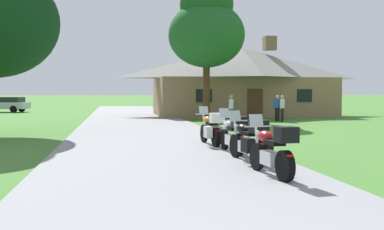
# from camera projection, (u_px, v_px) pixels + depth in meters

# --- Properties ---
(ground_plane) EXTENTS (500.00, 500.00, 0.00)m
(ground_plane) POSITION_uv_depth(u_px,v_px,m) (143.00, 131.00, 22.55)
(ground_plane) COLOR #42752D
(asphalt_driveway) EXTENTS (6.40, 80.00, 0.06)m
(asphalt_driveway) POSITION_uv_depth(u_px,v_px,m) (146.00, 134.00, 20.58)
(asphalt_driveway) COLOR gray
(asphalt_driveway) RESTS_ON ground
(motorcycle_red_nearest_to_camera) EXTENTS (0.70, 2.08, 1.30)m
(motorcycle_red_nearest_to_camera) POSITION_uv_depth(u_px,v_px,m) (273.00, 151.00, 10.09)
(motorcycle_red_nearest_to_camera) COLOR black
(motorcycle_red_nearest_to_camera) RESTS_ON asphalt_driveway
(motorcycle_black_second_in_row) EXTENTS (0.90, 2.08, 1.30)m
(motorcycle_black_second_in_row) POSITION_uv_depth(u_px,v_px,m) (250.00, 141.00, 12.16)
(motorcycle_black_second_in_row) COLOR black
(motorcycle_black_second_in_row) RESTS_ON asphalt_driveway
(motorcycle_white_third_in_row) EXTENTS (0.66, 2.08, 1.30)m
(motorcycle_white_third_in_row) POSITION_uv_depth(u_px,v_px,m) (233.00, 134.00, 14.03)
(motorcycle_white_third_in_row) COLOR black
(motorcycle_white_third_in_row) RESTS_ON asphalt_driveway
(motorcycle_orange_farthest_in_row) EXTENTS (0.83, 2.08, 1.30)m
(motorcycle_orange_farthest_in_row) POSITION_uv_depth(u_px,v_px,m) (212.00, 129.00, 16.04)
(motorcycle_orange_farthest_in_row) COLOR black
(motorcycle_orange_farthest_in_row) RESTS_ON asphalt_driveway
(stone_lodge) EXTENTS (13.84, 8.29, 6.25)m
(stone_lodge) POSITION_uv_depth(u_px,v_px,m) (241.00, 81.00, 37.05)
(stone_lodge) COLOR #896B4C
(stone_lodge) RESTS_ON ground
(bystander_white_shirt_near_lodge) EXTENTS (0.25, 0.55, 1.69)m
(bystander_white_shirt_near_lodge) POSITION_uv_depth(u_px,v_px,m) (231.00, 107.00, 29.06)
(bystander_white_shirt_near_lodge) COLOR #75664C
(bystander_white_shirt_near_lodge) RESTS_ON ground
(bystander_white_shirt_beside_signpost) EXTENTS (0.38, 0.48, 1.67)m
(bystander_white_shirt_beside_signpost) POSITION_uv_depth(u_px,v_px,m) (282.00, 107.00, 29.62)
(bystander_white_shirt_beside_signpost) COLOR black
(bystander_white_shirt_beside_signpost) RESTS_ON ground
(bystander_blue_shirt_by_tree) EXTENTS (0.40, 0.45, 1.67)m
(bystander_blue_shirt_by_tree) POSITION_uv_depth(u_px,v_px,m) (277.00, 107.00, 29.99)
(bystander_blue_shirt_by_tree) COLOR black
(bystander_blue_shirt_by_tree) RESTS_ON ground
(tree_by_lodge_front) EXTENTS (4.90, 4.90, 9.31)m
(tree_by_lodge_front) POSITION_uv_depth(u_px,v_px,m) (207.00, 26.00, 30.20)
(tree_by_lodge_front) COLOR #422D19
(tree_by_lodge_front) RESTS_ON ground
(parked_silver_suv_far_left) EXTENTS (4.90, 2.88, 1.40)m
(parked_silver_suv_far_left) POSITION_uv_depth(u_px,v_px,m) (3.00, 104.00, 43.66)
(parked_silver_suv_far_left) COLOR #ADAFB7
(parked_silver_suv_far_left) RESTS_ON ground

